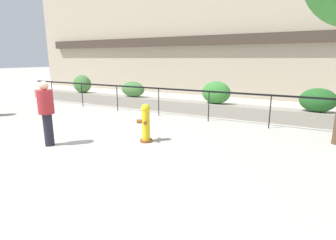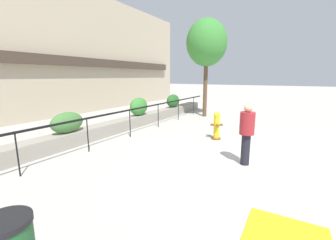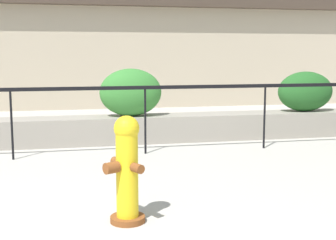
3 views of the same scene
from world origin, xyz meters
name	(u,v)px [view 3 (image 3 of 3)]	position (x,y,z in m)	size (l,w,h in m)	color
planter_wall_low	(19,133)	(0.00, 6.00, 0.25)	(18.00, 0.70, 0.50)	gray
fence_railing_segment	(10,96)	(0.00, 4.90, 1.02)	(15.00, 0.05, 1.15)	black
hedge_bush_2	(131,92)	(2.05, 6.00, 0.95)	(1.18, 0.66, 0.90)	#387F33
hedge_bush_3	(305,91)	(5.66, 6.00, 0.91)	(1.18, 0.66, 0.82)	#235B23
fire_hydrant	(127,168)	(1.43, 1.73, 0.55)	(0.49, 0.47, 1.08)	brown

